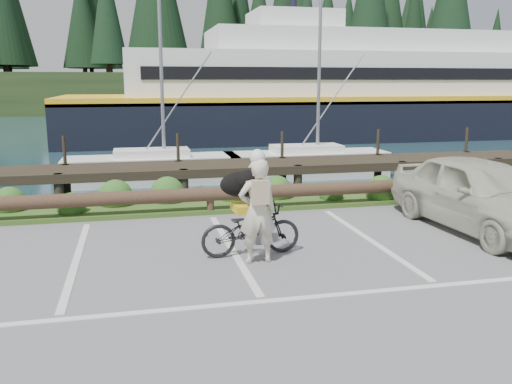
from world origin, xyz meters
TOP-DOWN VIEW (x-y plane):
  - ground at (0.00, 0.00)m, footprint 72.00×72.00m
  - harbor_backdrop at (0.39, 78.47)m, footprint 170.00×160.00m
  - vegetation_strip at (0.00, 5.30)m, footprint 34.00×1.60m
  - log_rail at (0.00, 4.60)m, footprint 32.00×0.30m
  - bicycle at (0.26, 1.59)m, footprint 1.73×0.69m
  - cyclist at (0.29, 1.19)m, footprint 0.64×0.44m
  - dog at (0.23, 2.13)m, footprint 0.43×0.82m
  - parked_car at (4.97, 2.15)m, footprint 1.98×4.39m

SIDE VIEW (x-z plane):
  - harbor_backdrop at x=0.39m, z-range -15.00..15.00m
  - ground at x=0.00m, z-range 0.00..0.00m
  - log_rail at x=0.00m, z-range -0.30..0.30m
  - vegetation_strip at x=0.00m, z-range 0.00..0.10m
  - bicycle at x=0.26m, z-range 0.00..0.89m
  - parked_car at x=4.97m, z-range 0.00..1.46m
  - cyclist at x=0.29m, z-range 0.00..1.70m
  - dog at x=0.23m, z-range 0.89..1.35m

